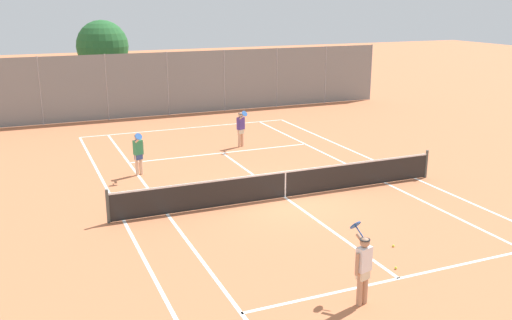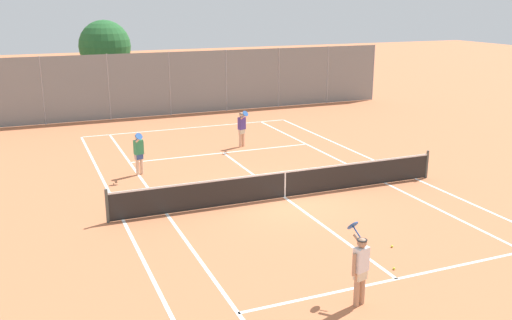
# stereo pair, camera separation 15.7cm
# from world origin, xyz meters

# --- Properties ---
(ground_plane) EXTENTS (120.00, 120.00, 0.00)m
(ground_plane) POSITION_xyz_m (0.00, 0.00, 0.00)
(ground_plane) COLOR #C67047
(court_line_markings) EXTENTS (11.10, 23.90, 0.01)m
(court_line_markings) POSITION_xyz_m (0.00, 0.00, 0.00)
(court_line_markings) COLOR white
(court_line_markings) RESTS_ON ground
(tennis_net) EXTENTS (12.00, 0.10, 1.07)m
(tennis_net) POSITION_xyz_m (0.00, 0.00, 0.51)
(tennis_net) COLOR #474C47
(tennis_net) RESTS_ON ground
(player_near_side) EXTENTS (0.53, 0.84, 1.77)m
(player_near_side) POSITION_xyz_m (-1.51, -7.05, 0.93)
(player_near_side) COLOR tan
(player_near_side) RESTS_ON ground
(player_far_left) EXTENTS (0.47, 0.87, 1.77)m
(player_far_left) POSITION_xyz_m (-4.06, 4.57, 0.93)
(player_far_left) COLOR beige
(player_far_left) RESTS_ON ground
(player_far_right) EXTENTS (0.45, 0.88, 1.77)m
(player_far_right) POSITION_xyz_m (1.17, 7.12, 0.93)
(player_far_right) COLOR #D8A884
(player_far_right) RESTS_ON ground
(loose_tennis_ball_0) EXTENTS (0.07, 0.07, 0.07)m
(loose_tennis_ball_0) POSITION_xyz_m (0.24, -5.95, 0.03)
(loose_tennis_ball_0) COLOR #D1DB33
(loose_tennis_ball_0) RESTS_ON ground
(loose_tennis_ball_1) EXTENTS (0.07, 0.07, 0.07)m
(loose_tennis_ball_1) POSITION_xyz_m (0.99, -4.82, 0.03)
(loose_tennis_ball_1) COLOR #D1DB33
(loose_tennis_ball_1) RESTS_ON ground
(loose_tennis_ball_2) EXTENTS (0.07, 0.07, 0.07)m
(loose_tennis_ball_2) POSITION_xyz_m (0.25, 0.41, 0.03)
(loose_tennis_ball_2) COLOR #D1DB33
(loose_tennis_ball_2) RESTS_ON ground
(back_fence) EXTENTS (27.93, 0.08, 3.67)m
(back_fence) POSITION_xyz_m (0.00, 15.73, 1.84)
(back_fence) COLOR gray
(back_fence) RESTS_ON ground
(tree_behind_left) EXTENTS (3.13, 3.13, 5.38)m
(tree_behind_left) POSITION_xyz_m (-2.91, 19.56, 3.72)
(tree_behind_left) COLOR brown
(tree_behind_left) RESTS_ON ground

